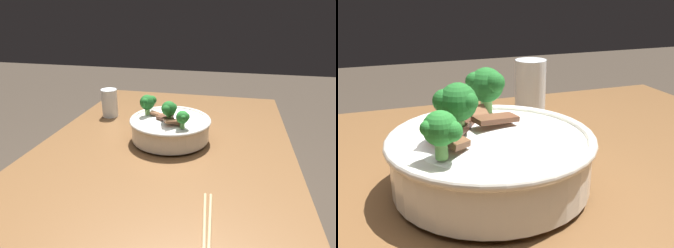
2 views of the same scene
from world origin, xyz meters
The scene contains 4 objects.
dining_table centered at (0.00, 0.00, 0.68)m, with size 1.33×0.77×0.80m.
rice_bowl centered at (-0.14, 0.01, 0.85)m, with size 0.25×0.25×0.14m.
drinking_glass centered at (-0.30, -0.26, 0.84)m, with size 0.06×0.06×0.11m.
chopsticks_pair centered at (0.25, 0.16, 0.80)m, with size 0.23×0.03×0.01m.
Camera 1 is at (0.71, 0.19, 1.20)m, focal length 31.72 mm.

